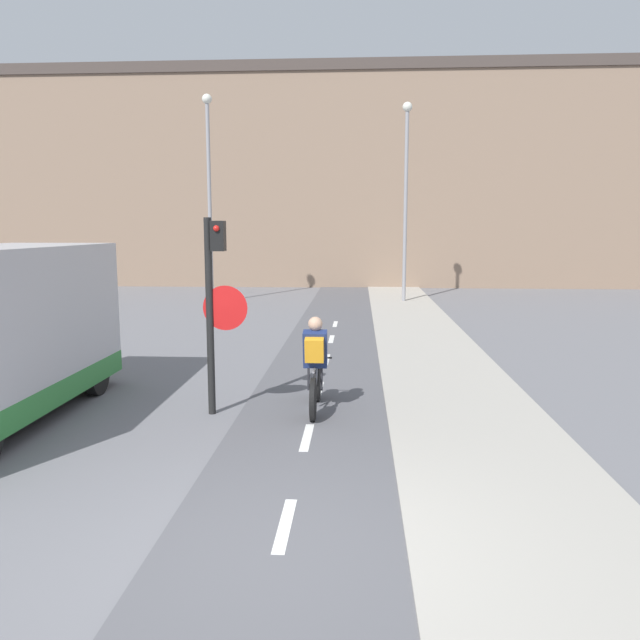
{
  "coord_description": "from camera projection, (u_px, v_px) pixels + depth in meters",
  "views": [
    {
      "loc": [
        0.68,
        -5.03,
        2.81
      ],
      "look_at": [
        0.0,
        5.82,
        1.2
      ],
      "focal_mm": 35.0,
      "sensor_mm": 36.0,
      "label": 1
    }
  ],
  "objects": [
    {
      "name": "building_row_background",
      "position": [
        346.0,
        180.0,
        31.31
      ],
      "size": [
        60.0,
        5.2,
        10.39
      ],
      "color": "#89705B",
      "rests_on": "ground_plane"
    },
    {
      "name": "sidewalk_strip",
      "position": [
        550.0,
        560.0,
        5.27
      ],
      "size": [
        2.4,
        60.0,
        0.05
      ],
      "color": "#A8A399",
      "rests_on": "ground_plane"
    },
    {
      "name": "ground_plane",
      "position": [
        278.0,
        554.0,
        5.41
      ],
      "size": [
        120.0,
        120.0,
        0.0
      ],
      "primitive_type": "plane",
      "color": "slate"
    },
    {
      "name": "traffic_light_pole",
      "position": [
        215.0,
        294.0,
        9.24
      ],
      "size": [
        0.67,
        0.25,
        2.96
      ],
      "color": "black",
      "rests_on": "ground_plane"
    },
    {
      "name": "street_lamp_far",
      "position": [
        209.0,
        179.0,
        22.93
      ],
      "size": [
        0.36,
        0.36,
        7.61
      ],
      "color": "gray",
      "rests_on": "ground_plane"
    },
    {
      "name": "street_lamp_sidewalk",
      "position": [
        406.0,
        183.0,
        23.2
      ],
      "size": [
        0.36,
        0.36,
        7.38
      ],
      "color": "gray",
      "rests_on": "ground_plane"
    },
    {
      "name": "bike_lane",
      "position": [
        279.0,
        552.0,
        5.42
      ],
      "size": [
        2.23,
        60.0,
        0.02
      ],
      "color": "#56565B",
      "rests_on": "ground_plane"
    },
    {
      "name": "cyclist_near",
      "position": [
        315.0,
        367.0,
        9.51
      ],
      "size": [
        0.46,
        1.7,
        1.48
      ],
      "color": "black",
      "rests_on": "ground_plane"
    }
  ]
}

